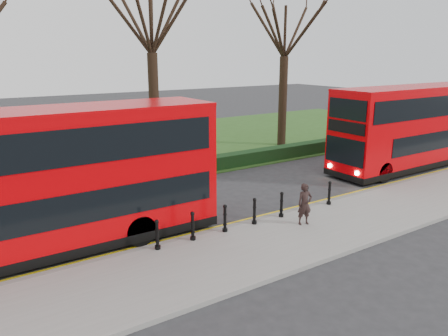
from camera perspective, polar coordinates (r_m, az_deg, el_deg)
ground at (r=17.69m, az=-0.89°, el=-6.93°), size 120.00×120.00×0.00m
pavement at (r=15.42m, az=5.23°, el=-10.07°), size 60.00×4.00×0.15m
kerb at (r=16.89m, az=0.95°, el=-7.73°), size 60.00×0.25×0.16m
grass_verge at (r=30.87m, az=-16.11°, el=1.98°), size 60.00×18.00×0.06m
hedge at (r=23.29m, az=-9.97°, el=-0.76°), size 60.00×0.90×0.80m
yellow_line_outer at (r=17.14m, az=0.38°, el=-7.63°), size 60.00×0.10×0.01m
yellow_line_inner at (r=17.30m, az=0.01°, el=-7.42°), size 60.00×0.10×0.01m
tree_mid at (r=26.30m, az=-9.58°, el=19.25°), size 7.65×7.65×11.95m
tree_right at (r=31.74m, az=8.00°, el=17.93°), size 7.38×7.38×11.53m
bollard_row at (r=16.87m, az=4.00°, el=-5.69°), size 8.32×0.15×1.00m
bus_lead at (r=15.39m, az=-23.19°, el=-1.95°), size 12.09×2.77×4.81m
bus_rear at (r=27.86m, az=23.69°, el=4.93°), size 11.90×2.73×4.74m
pedestrian at (r=16.98m, az=10.49°, el=-4.66°), size 0.67×0.53×1.62m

